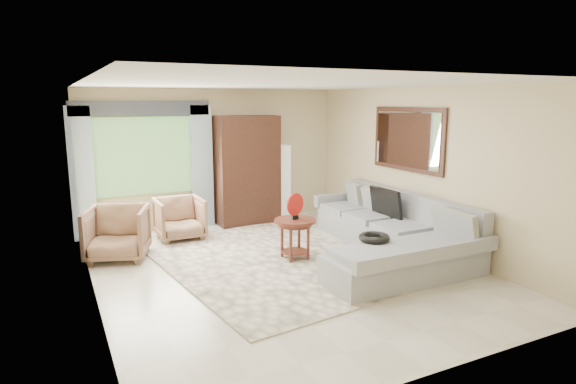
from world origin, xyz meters
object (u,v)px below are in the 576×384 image
sectional_sofa (391,238)px  armchair_right (180,218)px  tv_screen (386,203)px  armchair_left (117,233)px  armoire (247,170)px  potted_plant (112,224)px  floor_lamp (283,182)px  coffee_table (295,238)px

sectional_sofa → armchair_right: (-2.71, 2.39, 0.08)m
tv_screen → armchair_left: size_ratio=0.83×
tv_screen → armoire: bearing=122.1°
armchair_left → armchair_right: (1.12, 0.66, -0.04)m
armchair_right → armoire: (1.48, 0.51, 0.69)m
tv_screen → armchair_right: 3.54m
armchair_left → potted_plant: size_ratio=1.60×
tv_screen → potted_plant: size_ratio=1.33×
tv_screen → floor_lamp: bearing=106.0°
armchair_right → armoire: size_ratio=0.38×
armchair_right → armchair_left: bearing=-149.9°
sectional_sofa → floor_lamp: 3.03m
armoire → tv_screen: bearing=-57.9°
coffee_table → armchair_right: size_ratio=0.79×
tv_screen → coffee_table: bearing=-179.6°
armchair_left → coffee_table: bearing=-7.9°
armchair_left → armoire: (2.59, 1.17, 0.65)m
armoire → floor_lamp: size_ratio=1.40×
armchair_left → armchair_right: 1.30m
armchair_right → floor_lamp: floor_lamp is taller
coffee_table → armoire: armoire is taller
potted_plant → floor_lamp: bearing=1.7°
armchair_left → armoire: size_ratio=0.42×
armchair_right → potted_plant: armchair_right is taller
coffee_table → potted_plant: 3.33m
sectional_sofa → tv_screen: 0.72m
tv_screen → potted_plant: tv_screen is taller
coffee_table → armchair_left: (-2.40, 1.23, 0.07)m
tv_screen → potted_plant: (-4.04, 2.35, -0.44)m
sectional_sofa → floor_lamp: size_ratio=2.31×
sectional_sofa → floor_lamp: (-0.43, 2.96, 0.47)m
armchair_right → floor_lamp: bearing=13.5°
armchair_right → floor_lamp: (2.28, 0.57, 0.39)m
coffee_table → potted_plant: size_ratio=1.13×
armchair_right → potted_plant: 1.17m
sectional_sofa → potted_plant: 4.73m
tv_screen → floor_lamp: floor_lamp is taller
armoire → potted_plant: bearing=-179.1°
coffee_table → tv_screen: bearing=0.4°
potted_plant → armoire: size_ratio=0.26×
tv_screen → armchair_left: 4.28m
sectional_sofa → armoire: bearing=113.1°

